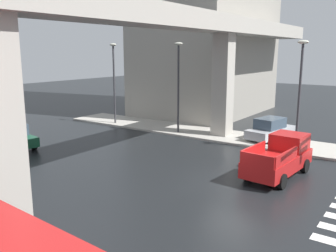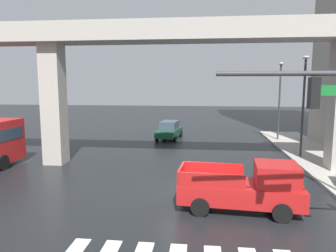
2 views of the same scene
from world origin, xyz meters
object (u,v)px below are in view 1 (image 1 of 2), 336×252
(street_lamp_near_corner, at_px, (300,83))
(street_lamp_far_north, at_px, (114,74))
(sedan_silver, at_px, (270,129))
(pickup_truck, at_px, (280,157))
(sedan_dark_green, at_px, (12,136))
(street_lamp_mid_block, at_px, (178,77))

(street_lamp_near_corner, relative_size, street_lamp_far_north, 1.00)
(street_lamp_far_north, bearing_deg, sedan_silver, -81.34)
(street_lamp_near_corner, bearing_deg, pickup_truck, -173.08)
(sedan_dark_green, xyz_separation_m, street_lamp_mid_block, (10.22, -6.91, 3.70))
(sedan_dark_green, relative_size, street_lamp_mid_block, 0.62)
(pickup_truck, bearing_deg, sedan_silver, 23.28)
(street_lamp_mid_block, bearing_deg, sedan_dark_green, 145.91)
(street_lamp_near_corner, bearing_deg, street_lamp_mid_block, 90.00)
(pickup_truck, distance_m, sedan_silver, 7.89)
(sedan_silver, bearing_deg, street_lamp_near_corner, -129.98)
(pickup_truck, xyz_separation_m, sedan_dark_green, (-5.06, 16.87, -0.14))
(sedan_silver, distance_m, street_lamp_far_north, 14.36)
(street_lamp_mid_block, relative_size, street_lamp_far_north, 1.00)
(pickup_truck, xyz_separation_m, street_lamp_mid_block, (5.16, 9.96, 3.57))
(sedan_dark_green, distance_m, street_lamp_far_north, 10.87)
(street_lamp_mid_block, bearing_deg, sedan_silver, -73.01)
(sedan_dark_green, distance_m, street_lamp_mid_block, 12.88)
(sedan_silver, xyz_separation_m, street_lamp_far_north, (-2.09, 13.72, 3.70))
(pickup_truck, relative_size, sedan_silver, 1.15)
(sedan_silver, bearing_deg, pickup_truck, -156.72)
(pickup_truck, height_order, sedan_dark_green, pickup_truck)
(street_lamp_mid_block, height_order, street_lamp_far_north, same)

